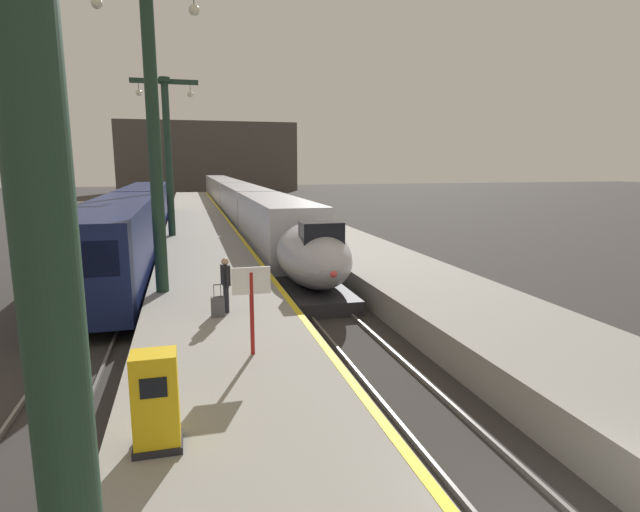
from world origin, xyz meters
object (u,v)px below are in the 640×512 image
station_column_far (167,143)px  departure_info_board (251,293)px  rolling_suitcase (218,307)px  regional_train_adjacent (136,218)px  ticket_machine_yellow (156,405)px  passenger_near_edge (226,280)px  station_column_mid (153,112)px  highspeed_train_main (235,199)px

station_column_far → departure_info_board: 22.33m
rolling_suitcase → regional_train_adjacent: bearing=101.5°
regional_train_adjacent → station_column_far: (2.20, -0.75, 4.68)m
station_column_far → departure_info_board: bearing=-83.9°
station_column_far → ticket_machine_yellow: station_column_far is taller
ticket_machine_yellow → departure_info_board: bearing=61.7°
ticket_machine_yellow → station_column_far: bearing=90.8°
station_column_far → regional_train_adjacent: bearing=161.3°
station_column_far → passenger_near_edge: (2.01, -18.08, -4.77)m
passenger_near_edge → station_column_mid: bearing=122.2°
station_column_mid → rolling_suitcase: size_ratio=10.63×
regional_train_adjacent → station_column_far: station_column_far is taller
regional_train_adjacent → departure_info_board: size_ratio=17.26×
regional_train_adjacent → rolling_suitcase: size_ratio=37.27×
regional_train_adjacent → rolling_suitcase: (3.92, -19.24, -0.77)m
highspeed_train_main → passenger_near_edge: (-3.89, -38.27, 0.06)m
highspeed_train_main → rolling_suitcase: 38.92m
station_column_mid → ticket_machine_yellow: 11.91m
passenger_near_edge → departure_info_board: 3.77m
regional_train_adjacent → ticket_machine_yellow: (2.55, -26.23, -0.34)m
highspeed_train_main → station_column_mid: 35.97m
station_column_far → passenger_near_edge: size_ratio=5.70×
station_column_far → departure_info_board: size_ratio=4.54×
rolling_suitcase → station_column_mid: bearing=115.6°
regional_train_adjacent → ticket_machine_yellow: size_ratio=22.87×
regional_train_adjacent → ticket_machine_yellow: regional_train_adjacent is taller
station_column_far → rolling_suitcase: (1.72, -18.50, -5.46)m
rolling_suitcase → passenger_near_edge: bearing=55.9°
highspeed_train_main → rolling_suitcase: bearing=-96.2°
regional_train_adjacent → station_column_mid: size_ratio=3.50×
departure_info_board → station_column_mid: bearing=108.7°
highspeed_train_main → departure_info_board: 42.14m
regional_train_adjacent → station_column_far: 5.23m
passenger_near_edge → regional_train_adjacent: bearing=102.6°
regional_train_adjacent → station_column_far: bearing=-18.7°
passenger_near_edge → departure_info_board: size_ratio=0.80×
rolling_suitcase → departure_info_board: departure_info_board is taller
station_column_far → ticket_machine_yellow: bearing=-89.2°
highspeed_train_main → station_column_mid: size_ratio=7.17×
highspeed_train_main → station_column_far: size_ratio=7.78×
passenger_near_edge → rolling_suitcase: size_ratio=1.72×
regional_train_adjacent → station_column_far: size_ratio=3.80×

